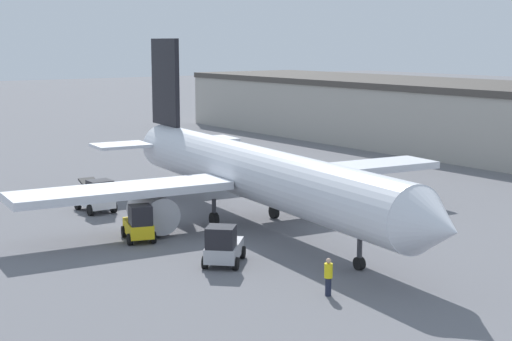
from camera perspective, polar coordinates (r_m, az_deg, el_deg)
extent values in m
plane|color=slate|center=(51.07, 0.00, -4.11)|extent=(400.00, 400.00, 0.00)
cube|color=#ADA89E|center=(86.04, 17.40, 3.25)|extent=(94.78, 17.39, 6.75)
cube|color=#47423D|center=(85.75, 17.52, 5.72)|extent=(94.78, 17.74, 0.70)
cylinder|color=silver|center=(50.36, 0.00, -0.20)|extent=(31.18, 6.86, 3.49)
cone|color=silver|center=(36.85, 12.97, -4.00)|extent=(3.15, 3.71, 3.42)
cone|color=silver|center=(65.95, -7.41, 2.00)|extent=(4.18, 3.72, 3.32)
cube|color=silver|center=(56.32, 6.84, 0.13)|extent=(5.14, 13.94, 0.50)
cube|color=silver|center=(48.39, -9.78, -1.46)|extent=(5.14, 13.94, 0.50)
cylinder|color=#ADADB2|center=(55.43, 5.10, -1.63)|extent=(3.51, 2.66, 2.32)
cylinder|color=#ADADB2|center=(49.40, -7.50, -3.03)|extent=(3.51, 2.66, 2.32)
cube|color=black|center=(63.07, -6.62, 6.40)|extent=(4.81, 0.88, 6.85)
cube|color=silver|center=(65.06, -3.42, 2.27)|extent=(3.58, 4.51, 0.24)
cube|color=silver|center=(62.13, -9.81, 1.81)|extent=(3.58, 4.51, 0.24)
cylinder|color=#38383D|center=(41.78, 7.53, -5.99)|extent=(0.28, 0.28, 1.79)
cylinder|color=black|center=(41.93, 7.52, -6.71)|extent=(0.73, 0.42, 0.70)
cylinder|color=#38383D|center=(51.18, -3.07, -3.07)|extent=(0.28, 0.28, 1.79)
cylinder|color=black|center=(51.28, -3.07, -3.56)|extent=(0.93, 0.45, 0.90)
cylinder|color=#38383D|center=(53.29, 1.32, -2.56)|extent=(0.28, 0.28, 1.79)
cylinder|color=black|center=(53.38, 1.32, -3.03)|extent=(0.93, 0.45, 0.90)
cylinder|color=#1E2338|center=(37.62, 5.28, -8.42)|extent=(0.29, 0.29, 0.88)
cylinder|color=yellow|center=(37.39, 5.29, -7.26)|extent=(0.40, 0.40, 0.70)
sphere|color=tan|center=(37.25, 5.30, -6.56)|extent=(0.26, 0.26, 0.26)
cube|color=#B2B2B7|center=(42.68, -2.33, -5.81)|extent=(3.48, 3.43, 0.79)
cube|color=black|center=(41.57, -2.56, -4.85)|extent=(2.06, 2.06, 1.13)
cylinder|color=black|center=(41.86, -3.72, -6.68)|extent=(0.69, 0.68, 0.69)
cylinder|color=black|center=(41.57, -1.48, -6.78)|extent=(0.69, 0.68, 0.69)
cylinder|color=black|center=(44.01, -3.12, -5.88)|extent=(0.69, 0.68, 0.69)
cylinder|color=black|center=(43.72, -0.99, -5.97)|extent=(0.69, 0.68, 0.69)
cube|color=silver|center=(56.68, -11.61, -2.13)|extent=(3.39, 1.79, 0.81)
cube|color=black|center=(55.64, -11.27, -1.29)|extent=(1.51, 1.57, 1.16)
cube|color=#333333|center=(57.04, -11.88, -1.03)|extent=(2.11, 1.24, 0.80)
cylinder|color=black|center=(55.38, -11.95, -2.84)|extent=(0.79, 0.30, 0.79)
cylinder|color=black|center=(56.03, -10.33, -2.64)|extent=(0.79, 0.30, 0.79)
cylinder|color=black|center=(57.51, -12.84, -2.42)|extent=(0.79, 0.30, 0.79)
cylinder|color=black|center=(58.14, -11.27, -2.24)|extent=(0.79, 0.30, 0.79)
cube|color=yellow|center=(48.07, -8.56, -4.15)|extent=(3.28, 2.21, 0.81)
cube|color=black|center=(47.05, -8.41, -3.22)|extent=(1.63, 1.59, 1.16)
cylinder|color=black|center=(47.05, -9.16, -4.97)|extent=(0.75, 0.47, 0.70)
cylinder|color=black|center=(47.29, -7.48, -4.86)|extent=(0.75, 0.47, 0.70)
cylinder|color=black|center=(49.06, -9.58, -4.39)|extent=(0.75, 0.47, 0.70)
cylinder|color=black|center=(49.29, -7.97, -4.28)|extent=(0.75, 0.47, 0.70)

